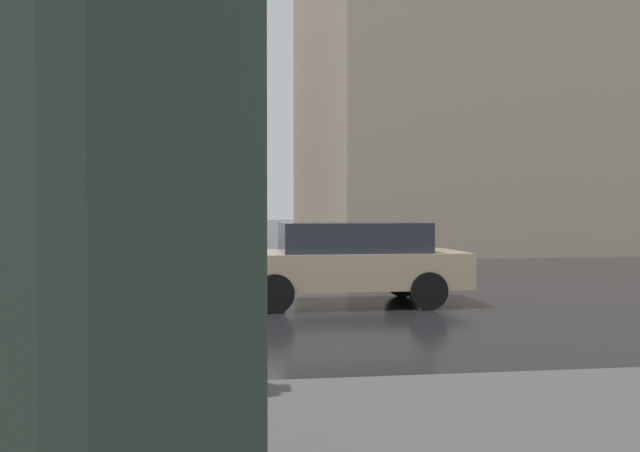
{
  "coord_description": "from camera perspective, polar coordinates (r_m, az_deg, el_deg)",
  "views": [
    {
      "loc": [
        -8.62,
        -5.25,
        1.61
      ],
      "look_at": [
        5.24,
        -7.16,
        1.29
      ],
      "focal_mm": 36.83,
      "sensor_mm": 36.0,
      "label": 1
    }
  ],
  "objects": [
    {
      "name": "car_champagne",
      "position": [
        11.33,
        2.3,
        -3.0
      ],
      "size": [
        1.85,
        4.1,
        1.41
      ],
      "color": "tan",
      "rests_on": "ground_plane"
    },
    {
      "name": "billboard_column",
      "position": [
        2.33,
        -19.48,
        5.62
      ],
      "size": [
        1.25,
        1.25,
        3.19
      ],
      "color": "#28382D",
      "rests_on": "sidewalk_pavement"
    },
    {
      "name": "haussmann_block_corner",
      "position": [
        35.7,
        20.84,
        16.89
      ],
      "size": [
        18.15,
        25.26,
        22.97
      ],
      "color": "tan",
      "rests_on": "ground_plane"
    },
    {
      "name": "traffic_signal_post",
      "position": [
        5.08,
        -19.62,
        10.41
      ],
      "size": [
        0.44,
        0.3,
        3.14
      ],
      "color": "#232326",
      "rests_on": "sidewalk_pavement"
    }
  ]
}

